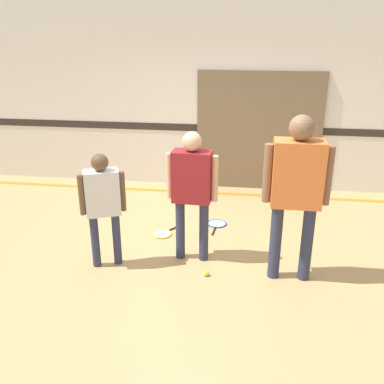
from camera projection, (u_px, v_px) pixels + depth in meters
ground_plane at (199, 253)px, 5.31m from camera, size 16.00×16.00×0.00m
wall_back at (218, 94)px, 7.02m from camera, size 16.00×0.07×3.20m
wall_panel at (259, 132)px, 7.10m from camera, size 2.06×0.05×1.98m
floor_stripe at (214, 193)px, 7.21m from camera, size 14.40×0.10×0.01m
person_instructor at (192, 183)px, 4.86m from camera, size 0.59×0.26×1.57m
person_student_left at (103, 199)px, 4.77m from camera, size 0.48×0.34×1.36m
person_student_right at (297, 182)px, 4.40m from camera, size 0.70×0.29×1.83m
racket_spare_on_floor at (163, 233)px, 5.80m from camera, size 0.41×0.49×0.03m
racket_second_spare at (217, 224)px, 6.07m from camera, size 0.31×0.52×0.03m
tennis_ball_near_instructor at (206, 273)px, 4.82m from camera, size 0.07×0.07×0.07m
tennis_ball_by_spare_racket at (177, 232)px, 5.77m from camera, size 0.07×0.07×0.07m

